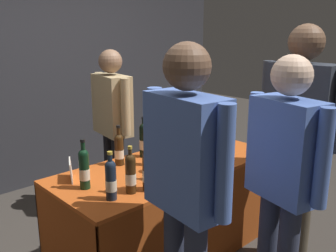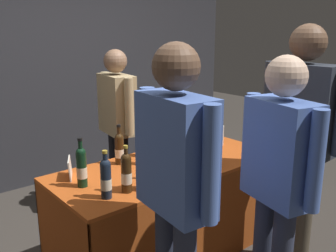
# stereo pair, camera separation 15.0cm
# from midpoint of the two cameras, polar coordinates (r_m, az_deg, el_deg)

# --- Properties ---
(ground_plane) EXTENTS (12.00, 12.00, 0.00)m
(ground_plane) POSITION_cam_midpoint_polar(r_m,az_deg,el_deg) (3.21, -1.41, -18.31)
(ground_plane) COLOR #38332D
(back_partition) EXTENTS (5.21, 0.12, 3.10)m
(back_partition) POSITION_cam_midpoint_polar(r_m,az_deg,el_deg) (4.45, -19.84, 11.35)
(back_partition) COLOR #2D2D33
(back_partition) RESTS_ON ground_plane
(tasting_table) EXTENTS (1.77, 0.77, 0.74)m
(tasting_table) POSITION_cam_midpoint_polar(r_m,az_deg,el_deg) (2.95, -1.47, -9.82)
(tasting_table) COLOR #B74C19
(tasting_table) RESTS_ON ground_plane
(featured_wine_bottle) EXTENTS (0.07, 0.07, 0.33)m
(featured_wine_bottle) POSITION_cam_midpoint_polar(r_m,az_deg,el_deg) (2.54, -1.80, -5.25)
(featured_wine_bottle) COLOR black
(featured_wine_bottle) RESTS_ON tasting_table
(display_bottle_0) EXTENTS (0.07, 0.07, 0.30)m
(display_bottle_0) POSITION_cam_midpoint_polar(r_m,az_deg,el_deg) (2.30, -10.51, -7.94)
(display_bottle_0) COLOR #192333
(display_bottle_0) RESTS_ON tasting_table
(display_bottle_1) EXTENTS (0.08, 0.08, 0.33)m
(display_bottle_1) POSITION_cam_midpoint_polar(r_m,az_deg,el_deg) (3.00, -5.07, -2.03)
(display_bottle_1) COLOR black
(display_bottle_1) RESTS_ON tasting_table
(display_bottle_2) EXTENTS (0.07, 0.07, 0.31)m
(display_bottle_2) POSITION_cam_midpoint_polar(r_m,az_deg,el_deg) (3.14, -2.52, -1.45)
(display_bottle_2) COLOR black
(display_bottle_2) RESTS_ON tasting_table
(display_bottle_3) EXTENTS (0.07, 0.07, 0.33)m
(display_bottle_3) POSITION_cam_midpoint_polar(r_m,az_deg,el_deg) (2.49, -14.27, -6.21)
(display_bottle_3) COLOR black
(display_bottle_3) RESTS_ON tasting_table
(display_bottle_4) EXTENTS (0.07, 0.07, 0.31)m
(display_bottle_4) POSITION_cam_midpoint_polar(r_m,az_deg,el_deg) (2.37, -7.50, -7.09)
(display_bottle_4) COLOR #38230F
(display_bottle_4) RESTS_ON tasting_table
(display_bottle_5) EXTENTS (0.07, 0.07, 0.35)m
(display_bottle_5) POSITION_cam_midpoint_polar(r_m,az_deg,el_deg) (2.81, -4.11, -3.06)
(display_bottle_5) COLOR #192333
(display_bottle_5) RESTS_ON tasting_table
(display_bottle_6) EXTENTS (0.07, 0.07, 0.31)m
(display_bottle_6) POSITION_cam_midpoint_polar(r_m,az_deg,el_deg) (2.85, -8.91, -3.45)
(display_bottle_6) COLOR #38230F
(display_bottle_6) RESTS_ON tasting_table
(display_bottle_7) EXTENTS (0.07, 0.07, 0.33)m
(display_bottle_7) POSITION_cam_midpoint_polar(r_m,az_deg,el_deg) (2.78, -0.07, -3.39)
(display_bottle_7) COLOR black
(display_bottle_7) RESTS_ON tasting_table
(display_bottle_8) EXTENTS (0.08, 0.08, 0.32)m
(display_bottle_8) POSITION_cam_midpoint_polar(r_m,az_deg,el_deg) (2.39, -4.75, -6.51)
(display_bottle_8) COLOR #38230F
(display_bottle_8) RESTS_ON tasting_table
(wine_glass_near_vendor) EXTENTS (0.08, 0.08, 0.15)m
(wine_glass_near_vendor) POSITION_cam_midpoint_polar(r_m,az_deg,el_deg) (2.69, -3.30, -4.89)
(wine_glass_near_vendor) COLOR silver
(wine_glass_near_vendor) RESTS_ON tasting_table
(wine_glass_mid) EXTENTS (0.07, 0.07, 0.14)m
(wine_glass_mid) POSITION_cam_midpoint_polar(r_m,az_deg,el_deg) (2.88, 5.93, -3.63)
(wine_glass_mid) COLOR silver
(wine_glass_mid) RESTS_ON tasting_table
(flower_vase) EXTENTS (0.10, 0.10, 0.36)m
(flower_vase) POSITION_cam_midpoint_polar(r_m,az_deg,el_deg) (3.34, 5.80, -0.94)
(flower_vase) COLOR silver
(flower_vase) RESTS_ON tasting_table
(brochure_stand) EXTENTS (0.10, 0.16, 0.14)m
(brochure_stand) POSITION_cam_midpoint_polar(r_m,az_deg,el_deg) (2.67, -16.05, -6.46)
(brochure_stand) COLOR silver
(brochure_stand) RESTS_ON tasting_table
(vendor_presenter) EXTENTS (0.27, 0.59, 1.56)m
(vendor_presenter) POSITION_cam_midpoint_polar(r_m,az_deg,el_deg) (3.56, -9.59, 1.22)
(vendor_presenter) COLOR black
(vendor_presenter) RESTS_ON ground_plane
(taster_foreground_right) EXTENTS (0.30, 0.56, 1.61)m
(taster_foreground_right) POSITION_cam_midpoint_polar(r_m,az_deg,el_deg) (2.21, 15.24, -6.60)
(taster_foreground_right) COLOR #2D3347
(taster_foreground_right) RESTS_ON ground_plane
(taster_foreground_left) EXTENTS (0.26, 0.61, 1.69)m
(taster_foreground_left) POSITION_cam_midpoint_polar(r_m,az_deg,el_deg) (1.91, 0.43, -7.66)
(taster_foreground_left) COLOR #2D3347
(taster_foreground_left) RESTS_ON ground_plane
(taster_foreground_centre) EXTENTS (0.24, 0.62, 1.77)m
(taster_foreground_centre) POSITION_cam_midpoint_polar(r_m,az_deg,el_deg) (2.80, 17.78, 0.24)
(taster_foreground_centre) COLOR #4C4233
(taster_foreground_centre) RESTS_ON ground_plane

